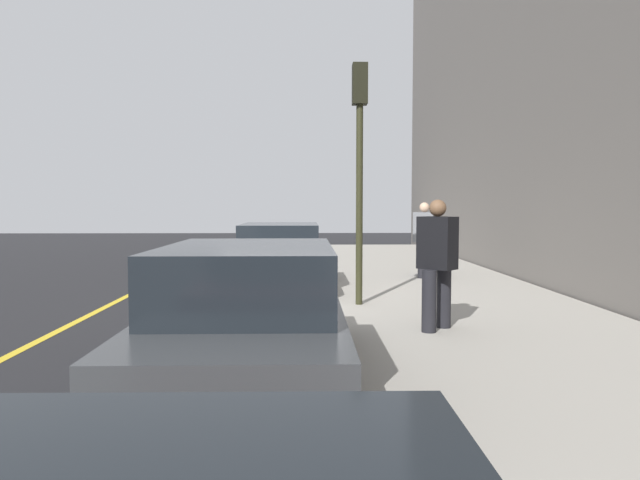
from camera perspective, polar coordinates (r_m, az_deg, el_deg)
The scene contains 10 objects.
ground_plane at distance 11.60m, azimuth -4.15°, elevation -5.96°, with size 56.00×56.00×0.00m, color black.
sidewalk at distance 11.90m, azimuth 12.01°, elevation -5.43°, with size 28.00×4.60×0.15m, color #A39E93.
lane_stripe_centre at distance 12.18m, azimuth -19.44°, elevation -5.68°, with size 28.00×0.14×0.01m, color gold.
snow_bank_curb at distance 13.08m, azimuth -0.76°, elevation -4.40°, with size 8.97×0.56×0.22m, color white.
parked_car_charcoal at distance 5.82m, azimuth -6.90°, elevation -7.86°, with size 4.54×1.91×1.51m.
parked_car_silver at distance 12.35m, azimuth -3.99°, elevation -1.84°, with size 4.37×1.91×1.51m.
pedestrian_black_coat at distance 8.14m, azimuth 11.64°, elevation -2.04°, with size 0.57×0.57×1.83m.
pedestrian_grey_coat at distance 14.10m, azimuth 10.38°, elevation 0.26°, with size 0.57×0.58×1.83m.
traffic_light_pole at distance 10.10m, azimuth 3.98°, elevation 9.73°, with size 0.35×0.26×4.20m.
rolling_suitcase at distance 14.65m, azimuth 10.31°, elevation -2.34°, with size 0.34×0.22×0.92m.
Camera 1 is at (-11.43, -0.56, 1.90)m, focal length 31.97 mm.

